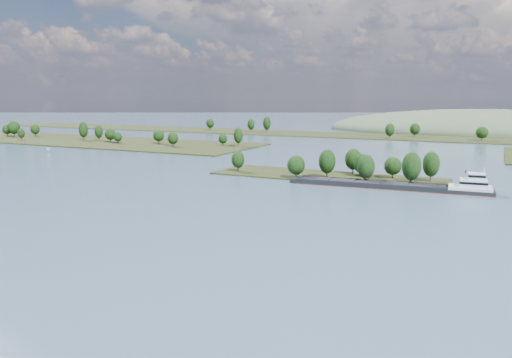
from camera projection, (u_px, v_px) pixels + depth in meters
The scene contains 7 objects.
ground at pixel (269, 204), 162.95m from camera, with size 1800.00×1800.00×0.00m, color #3B5666.
tree_island at pixel (343, 170), 211.04m from camera, with size 100.00×31.55×14.34m.
left_bank at pixel (75, 140), 385.72m from camera, with size 300.00×80.00×15.77m.
back_shoreline at pixel (418, 137), 407.86m from camera, with size 900.00×60.00×16.09m.
hill_west at pixel (492, 132), 474.11m from camera, with size 320.00×160.00×44.00m, color #3D5037.
cargo_barge at pixel (402, 185), 188.96m from camera, with size 75.93×14.51×10.21m.
motorboat at pixel (49, 150), 311.19m from camera, with size 2.50×6.64×2.56m, color silver.
Camera 1 is at (65.66, -25.21, 35.22)m, focal length 35.00 mm.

